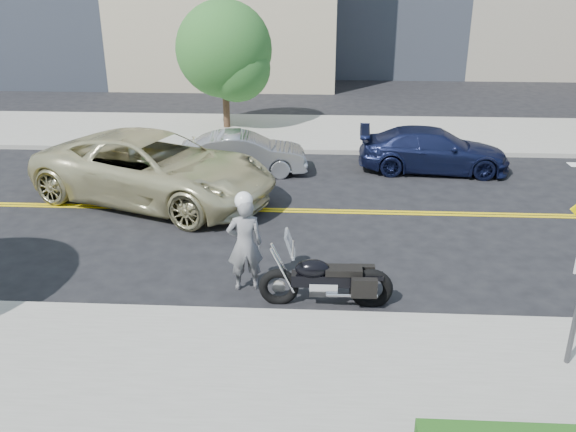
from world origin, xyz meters
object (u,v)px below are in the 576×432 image
(motorcyclist, at_px, (245,242))
(suv, at_px, (155,168))
(parked_car_blue, at_px, (433,150))
(motorcycle, at_px, (327,269))
(parked_car_silver, at_px, (244,154))

(motorcyclist, xyz_separation_m, suv, (-2.89, 4.54, -0.09))
(suv, relative_size, parked_car_blue, 1.45)
(motorcycle, distance_m, parked_car_blue, 8.62)
(motorcycle, xyz_separation_m, parked_car_silver, (-2.41, 7.43, -0.10))
(motorcycle, height_order, parked_car_blue, motorcycle)
(suv, bearing_deg, parked_car_silver, -19.02)
(motorcyclist, distance_m, suv, 5.38)
(motorcyclist, bearing_deg, parked_car_silver, -95.02)
(parked_car_blue, bearing_deg, motorcyclist, 151.37)
(motorcyclist, relative_size, parked_car_silver, 0.53)
(suv, distance_m, parked_car_blue, 8.17)
(motorcycle, xyz_separation_m, parked_car_blue, (3.19, 8.00, -0.07))
(suv, xyz_separation_m, parked_car_blue, (7.61, 2.96, -0.25))
(motorcyclist, xyz_separation_m, parked_car_silver, (-0.89, 6.92, -0.37))
(motorcycle, bearing_deg, parked_car_silver, 107.12)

